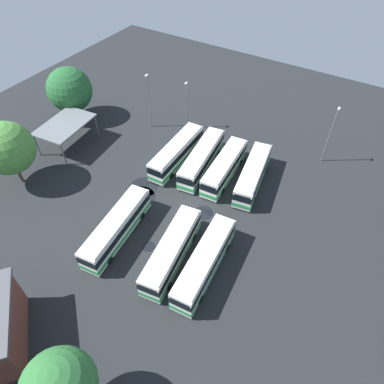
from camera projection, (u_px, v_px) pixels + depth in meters
The scene contains 18 objects.
ground_plane at pixel (189, 208), 46.63m from camera, with size 94.74×94.74×0.00m, color black.
bus_row0_slot0 at pixel (177, 152), 52.08m from camera, with size 12.03×3.06×3.37m.
bus_row0_slot1 at pixel (202, 158), 51.08m from camera, with size 12.22×4.19×3.37m.
bus_row0_slot2 at pixel (224, 167), 49.70m from camera, with size 11.29×3.49×3.37m.
bus_row0_slot3 at pixel (253, 175), 48.63m from camera, with size 11.57×4.46×3.37m.
bus_row1_slot0 at pixel (117, 227), 42.05m from camera, with size 12.23×4.07×3.37m.
bus_row1_slot2 at pixel (172, 251), 39.68m from camera, with size 11.82×4.33×3.37m.
bus_row1_slot3 at pixel (205, 262), 38.62m from camera, with size 12.10×3.66×3.37m.
maintenance_shelter at pixel (65, 125), 53.44m from camera, with size 9.26×6.56×4.08m.
lamp_post_far_corner at pixel (330, 133), 49.90m from camera, with size 0.56×0.28×9.26m.
lamp_post_mid_lot at pixel (186, 104), 56.39m from camera, with size 0.56×0.28×8.28m.
lamp_post_by_building at pixel (149, 100), 56.19m from camera, with size 0.56×0.28×9.42m.
tree_south_edge at pixel (7, 148), 46.03m from camera, with size 7.20×7.20×9.60m.
tree_west_edge at pixel (70, 90), 57.97m from camera, with size 7.43×7.43×9.08m.
puddle_near_shelter at pixel (204, 213), 46.07m from camera, with size 2.55×2.55×0.01m, color black.
puddle_centre_drain at pixel (144, 187), 49.42m from camera, with size 4.14×4.14×0.01m, color black.
puddle_front_lane at pixel (149, 246), 42.24m from camera, with size 1.64×1.64×0.01m, color black.
puddle_back_corner at pixel (140, 197), 48.04m from camera, with size 4.31×4.31×0.01m, color black.
Camera 1 is at (26.31, 16.57, 34.81)m, focal length 32.56 mm.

